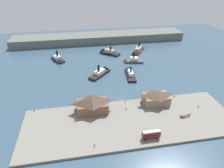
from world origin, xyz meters
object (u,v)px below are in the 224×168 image
horse_cart (185,115)px  ferry_departing_north (137,51)px  pedestrian_walking_west (94,145)px  mooring_post_center_east (34,111)px  ferry_near_quay (59,60)px  ferry_mid_harbor (108,52)px  pedestrian_walking_east (198,107)px  ferry_approaching_west (131,60)px  ferry_shed_east_terminal (156,97)px  ferry_moored_west (130,73)px  ferry_approaching_east (101,72)px  pedestrian_by_tram (126,108)px  mooring_post_center_west (174,96)px  mooring_post_east (125,101)px  street_tram (151,134)px  ferry_shed_west_terminal (92,104)px

horse_cart → ferry_departing_north: 95.02m
pedestrian_walking_west → mooring_post_center_east: size_ratio=1.78×
mooring_post_center_east → ferry_near_quay: 69.77m
ferry_mid_harbor → pedestrian_walking_east: bearing=-67.6°
mooring_post_center_east → ferry_approaching_west: bearing=38.8°
ferry_shed_east_terminal → ferry_near_quay: ferry_shed_east_terminal is taller
ferry_departing_north → ferry_moored_west: bearing=-113.4°
pedestrian_walking_east → ferry_departing_north: 89.46m
ferry_approaching_east → pedestrian_walking_east: bearing=-47.2°
ferry_departing_north → ferry_near_quay: ferry_near_quay is taller
pedestrian_by_tram → ferry_approaching_west: size_ratio=0.09×
pedestrian_walking_east → ferry_approaching_east: (-48.48, 52.29, -0.47)m
ferry_approaching_east → ferry_moored_west: size_ratio=0.89×
pedestrian_by_tram → ferry_departing_north: size_ratio=0.07×
mooring_post_center_west → ferry_near_quay: (-72.72, 69.56, -0.09)m
ferry_mid_harbor → ferry_departing_north: 27.95m
pedestrian_by_tram → ferry_near_quay: size_ratio=0.09×
pedestrian_by_tram → ferry_approaching_west: (20.13, 64.03, -0.44)m
pedestrian_walking_west → ferry_near_quay: ferry_near_quay is taller
mooring_post_east → mooring_post_center_west: (30.65, -0.09, 0.00)m
ferry_moored_west → mooring_post_east: bearing=-108.6°
ferry_approaching_east → ferry_approaching_west: bearing=31.8°
ferry_shed_east_terminal → pedestrian_walking_west: bearing=-145.9°
street_tram → ferry_departing_north: (24.61, 106.47, -2.41)m
mooring_post_east → ferry_departing_north: ferry_departing_north is taller
street_tram → pedestrian_by_tram: street_tram is taller
pedestrian_by_tram → ferry_approaching_east: size_ratio=0.08×
pedestrian_walking_west → ferry_moored_west: (33.14, 65.74, -0.66)m
pedestrian_walking_west → pedestrian_walking_east: (60.75, 17.79, 0.06)m
mooring_post_center_west → horse_cart: bearing=-97.4°
horse_cart → mooring_post_center_east: 82.08m
mooring_post_center_west → ferry_mid_harbor: size_ratio=0.05×
mooring_post_center_west → mooring_post_center_east: same height
ferry_shed_east_terminal → ferry_approaching_west: 61.53m
pedestrian_walking_west → pedestrian_by_tram: pedestrian_walking_west is taller
mooring_post_center_east → pedestrian_walking_east: bearing=-8.0°
street_tram → ferry_near_quay: (-47.12, 99.53, -2.21)m
street_tram → ferry_moored_west: bearing=84.0°
horse_cart → ferry_moored_west: bearing=106.8°
ferry_departing_north → street_tram: bearing=-103.0°
ferry_approaching_west → ferry_near_quay: 62.25m
street_tram → pedestrian_walking_east: size_ratio=4.84×
horse_cart → ferry_shed_east_terminal: bearing=127.5°
ferry_departing_north → ferry_shed_west_terminal: bearing=-121.3°
horse_cart → ferry_moored_west: size_ratio=0.26×
ferry_departing_north → ferry_moored_west: ferry_departing_north is taller
pedestrian_by_tram → ferry_approaching_west: ferry_approaching_west is taller
pedestrian_walking_east → ferry_moored_west: bearing=119.9°
ferry_shed_east_terminal → ferry_near_quay: (-59.29, 73.73, -3.88)m
ferry_approaching_west → ferry_near_quay: (-61.01, 12.36, 0.08)m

